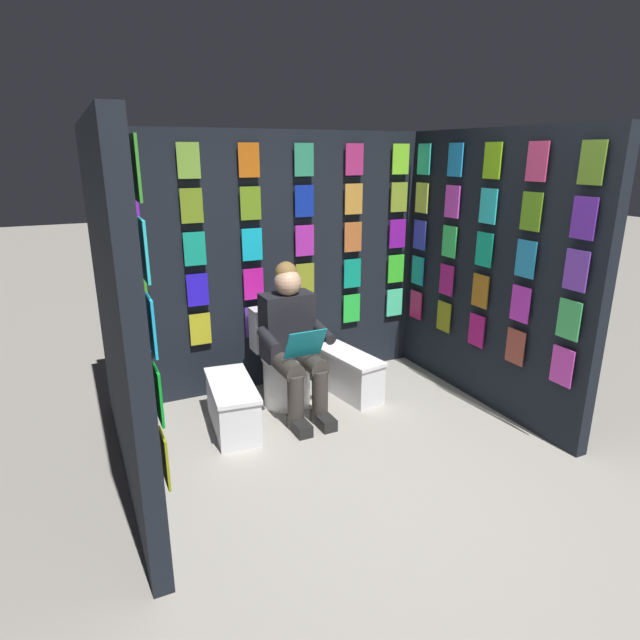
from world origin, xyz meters
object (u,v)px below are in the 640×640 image
comic_longbox_far (233,406)px  comic_longbox_near (348,373)px  person_reading (293,340)px  toilet (283,363)px

comic_longbox_far → comic_longbox_near: bearing=-164.9°
comic_longbox_near → comic_longbox_far: (1.07, 0.16, 0.00)m
person_reading → comic_longbox_far: person_reading is taller
toilet → comic_longbox_near: (-0.55, 0.12, -0.14)m
person_reading → comic_longbox_far: 0.67m
toilet → comic_longbox_near: 0.58m
person_reading → comic_longbox_far: size_ratio=1.59×
toilet → person_reading: (-0.00, 0.23, 0.27)m
comic_longbox_far → person_reading: bearing=-167.0°
person_reading → comic_longbox_near: 0.69m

